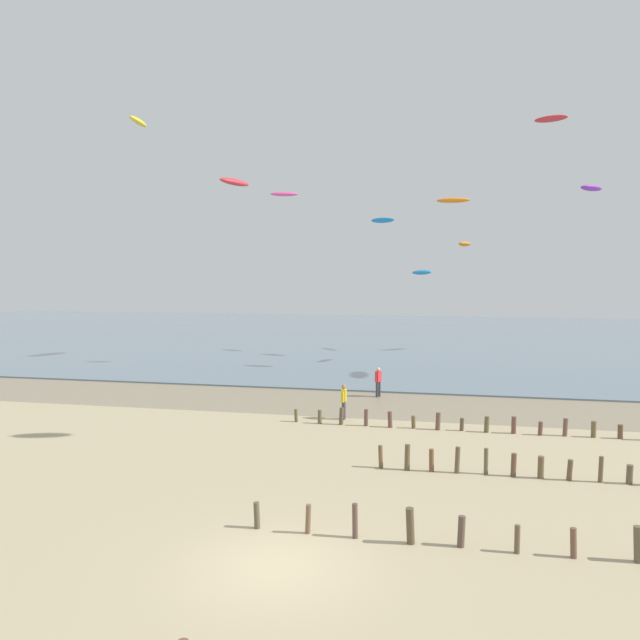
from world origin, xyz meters
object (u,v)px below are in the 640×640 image
(kite_aloft_10, at_px, (138,121))
(person_nearest_camera, at_px, (378,381))
(kite_aloft_5, at_px, (591,188))
(kite_aloft_7, at_px, (453,200))
(kite_aloft_0, at_px, (235,182))
(kite_aloft_2, at_px, (465,244))
(person_mid_beach, at_px, (344,401))
(kite_aloft_9, at_px, (422,272))
(kite_aloft_4, at_px, (551,119))
(kite_aloft_6, at_px, (383,220))

(kite_aloft_10, bearing_deg, person_nearest_camera, -120.92)
(kite_aloft_5, relative_size, kite_aloft_7, 1.23)
(person_nearest_camera, height_order, kite_aloft_0, kite_aloft_0)
(kite_aloft_2, distance_m, kite_aloft_5, 15.25)
(kite_aloft_2, distance_m, kite_aloft_7, 4.79)
(person_mid_beach, distance_m, kite_aloft_7, 20.46)
(kite_aloft_5, height_order, kite_aloft_9, kite_aloft_5)
(person_nearest_camera, distance_m, kite_aloft_0, 23.31)
(kite_aloft_5, distance_m, kite_aloft_9, 16.46)
(kite_aloft_5, xyz_separation_m, kite_aloft_10, (-35.66, -14.32, 4.05))
(kite_aloft_7, height_order, kite_aloft_9, kite_aloft_7)
(person_mid_beach, distance_m, kite_aloft_10, 29.51)
(kite_aloft_4, relative_size, kite_aloft_7, 1.09)
(kite_aloft_9, bearing_deg, kite_aloft_5, -128.72)
(person_nearest_camera, xyz_separation_m, kite_aloft_5, (16.17, 23.08, 13.80))
(kite_aloft_6, height_order, kite_aloft_10, kite_aloft_10)
(kite_aloft_0, height_order, kite_aloft_2, kite_aloft_0)
(person_nearest_camera, relative_size, kite_aloft_0, 0.50)
(kite_aloft_7, bearing_deg, kite_aloft_4, -134.18)
(kite_aloft_2, bearing_deg, kite_aloft_0, -68.37)
(person_nearest_camera, bearing_deg, kite_aloft_2, 69.89)
(kite_aloft_5, distance_m, kite_aloft_6, 18.62)
(kite_aloft_2, distance_m, kite_aloft_10, 26.83)
(kite_aloft_4, height_order, kite_aloft_5, kite_aloft_4)
(person_nearest_camera, xyz_separation_m, kite_aloft_9, (1.57, 21.35, 6.41))
(person_nearest_camera, height_order, kite_aloft_6, kite_aloft_6)
(kite_aloft_0, distance_m, kite_aloft_9, 18.56)
(kite_aloft_2, distance_m, kite_aloft_6, 8.96)
(person_mid_beach, relative_size, kite_aloft_4, 0.67)
(person_nearest_camera, xyz_separation_m, kite_aloft_0, (-13.39, 13.21, 13.77))
(kite_aloft_4, relative_size, kite_aloft_9, 1.05)
(person_nearest_camera, distance_m, kite_aloft_2, 17.17)
(kite_aloft_4, bearing_deg, kite_aloft_2, -132.68)
(kite_aloft_7, bearing_deg, kite_aloft_10, 6.39)
(kite_aloft_4, bearing_deg, kite_aloft_7, -116.99)
(kite_aloft_9, bearing_deg, person_nearest_camera, 130.34)
(kite_aloft_4, xyz_separation_m, kite_aloft_9, (-10.19, 3.91, -12.19))
(kite_aloft_0, relative_size, kite_aloft_7, 1.44)
(kite_aloft_0, distance_m, kite_aloft_4, 25.96)
(kite_aloft_6, bearing_deg, kite_aloft_5, -147.11)
(person_nearest_camera, height_order, kite_aloft_5, kite_aloft_5)
(kite_aloft_5, height_order, kite_aloft_10, kite_aloft_10)
(kite_aloft_2, xyz_separation_m, kite_aloft_4, (6.64, 3.46, 10.05))
(person_mid_beach, distance_m, kite_aloft_5, 36.33)
(person_nearest_camera, height_order, kite_aloft_2, kite_aloft_2)
(person_mid_beach, bearing_deg, kite_aloft_0, 123.02)
(person_nearest_camera, height_order, kite_aloft_7, kite_aloft_7)
(kite_aloft_0, relative_size, kite_aloft_10, 1.24)
(kite_aloft_0, height_order, kite_aloft_7, kite_aloft_0)
(person_nearest_camera, distance_m, kite_aloft_4, 28.08)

